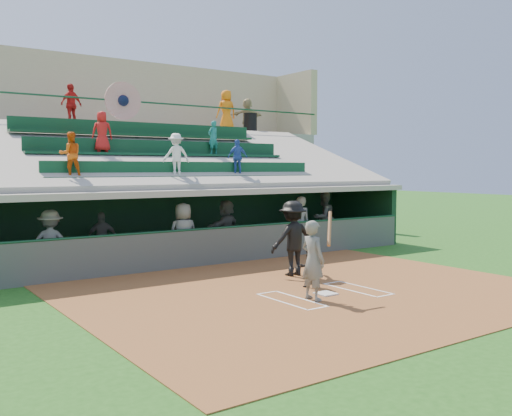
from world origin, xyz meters
TOP-DOWN VIEW (x-y plane):
  - ground at (0.00, 0.00)m, footprint 100.00×100.00m
  - dirt_slab at (0.00, 0.50)m, footprint 11.00×9.00m
  - home_plate at (0.00, 0.00)m, footprint 0.43×0.43m
  - batters_box_chalk at (0.00, 0.00)m, footprint 2.65×1.85m
  - dugout_floor at (0.00, 6.75)m, footprint 16.00×3.50m
  - concourse_slab at (0.00, 13.50)m, footprint 20.00×3.00m
  - grandstand at (-0.01, 10.51)m, footprint 20.40×10.40m
  - batter_at_plate at (-0.61, -0.25)m, footprint 0.86×0.75m
  - catcher at (0.20, 0.86)m, footprint 0.56×0.48m
  - home_umpire at (0.85, 2.27)m, footprint 1.36×0.84m
  - dugout_bench at (0.18, 8.13)m, footprint 15.52×1.85m
  - dugout_player_a at (-4.61, 5.78)m, footprint 1.32×1.06m
  - dugout_player_b at (-2.76, 6.97)m, footprint 0.97×0.55m
  - dugout_player_c at (-0.89, 5.30)m, footprint 0.96×0.66m
  - dugout_player_d at (1.38, 6.51)m, footprint 1.75×1.27m
  - dugout_player_e at (3.62, 5.32)m, footprint 0.82×0.66m
  - dugout_player_f at (5.84, 6.59)m, footprint 1.01×0.81m
  - trash_bin at (6.59, 12.63)m, footprint 0.61×0.61m
  - concourse_staff_a at (-1.76, 12.89)m, footprint 1.04×0.73m
  - concourse_staff_b at (5.01, 12.27)m, footprint 0.98×0.72m
  - concourse_staff_c at (6.68, 13.04)m, footprint 1.61×0.92m

SIDE VIEW (x-z plane):
  - ground at x=0.00m, z-range 0.00..0.00m
  - dirt_slab at x=0.00m, z-range 0.00..0.02m
  - dugout_floor at x=0.00m, z-range 0.00..0.04m
  - batters_box_chalk at x=0.00m, z-range 0.02..0.03m
  - home_plate at x=0.00m, z-range 0.02..0.05m
  - dugout_bench at x=0.18m, z-range 0.04..0.51m
  - catcher at x=0.20m, z-range 0.02..1.02m
  - dugout_player_b at x=-2.76m, z-range 0.04..1.61m
  - batter_at_plate at x=-0.61m, z-range -0.06..1.89m
  - dugout_player_a at x=-4.61m, z-range 0.04..1.83m
  - dugout_player_d at x=1.38m, z-range 0.04..1.87m
  - dugout_player_c at x=-0.89m, z-range 0.04..1.91m
  - dugout_player_e at x=3.62m, z-range 0.04..1.97m
  - home_umpire at x=0.85m, z-range 0.02..2.05m
  - dugout_player_f at x=5.84m, z-range 0.04..2.03m
  - grandstand at x=-0.01m, z-range -1.64..6.16m
  - concourse_slab at x=0.00m, z-range 0.00..4.60m
  - trash_bin at x=6.59m, z-range 4.60..5.52m
  - concourse_staff_a at x=-1.76m, z-range 4.60..6.23m
  - concourse_staff_c at x=6.68m, z-range 4.60..6.26m
  - concourse_staff_b at x=5.01m, z-range 4.60..6.45m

